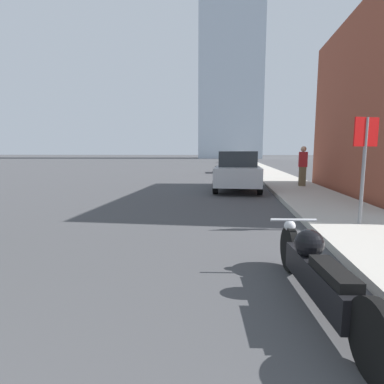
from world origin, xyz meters
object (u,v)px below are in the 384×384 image
(parked_car_white, at_px, (233,157))
(pedestrian, at_px, (303,165))
(parked_car_red, at_px, (238,163))
(stop_sign, at_px, (365,152))
(parked_car_silver, at_px, (238,171))
(motorcycle, at_px, (317,272))
(parked_car_blue, at_px, (234,157))
(parked_car_yellow, at_px, (237,160))

(parked_car_white, bearing_deg, pedestrian, -91.40)
(parked_car_red, bearing_deg, stop_sign, -88.29)
(parked_car_silver, distance_m, parked_car_red, 11.59)
(motorcycle, height_order, parked_car_red, parked_car_red)
(parked_car_blue, relative_size, parked_car_white, 1.02)
(motorcycle, distance_m, parked_car_white, 58.96)
(parked_car_silver, distance_m, parked_car_white, 48.77)
(parked_car_silver, relative_size, pedestrian, 2.44)
(parked_car_white, distance_m, pedestrian, 48.04)
(motorcycle, distance_m, stop_sign, 4.14)
(parked_car_red, bearing_deg, parked_car_blue, 85.21)
(parked_car_silver, bearing_deg, parked_car_yellow, 90.18)
(parked_car_white, bearing_deg, parked_car_blue, -94.93)
(parked_car_white, bearing_deg, stop_sign, -92.35)
(parked_car_silver, bearing_deg, parked_car_red, 89.80)
(pedestrian, bearing_deg, parked_car_white, 93.40)
(parked_car_silver, xyz_separation_m, parked_car_white, (0.11, 48.77, -0.04))
(parked_car_yellow, bearing_deg, stop_sign, -84.60)
(parked_car_silver, height_order, parked_car_red, parked_car_silver)
(parked_car_red, xyz_separation_m, parked_car_yellow, (0.12, 11.78, -0.03))
(parked_car_yellow, height_order, parked_car_blue, parked_car_blue)
(parked_car_red, xyz_separation_m, parked_car_blue, (-0.18, 24.66, 0.08))
(parked_car_red, bearing_deg, parked_car_yellow, 84.23)
(pedestrian, bearing_deg, parked_car_red, 104.05)
(parked_car_blue, bearing_deg, parked_car_white, 91.71)
(motorcycle, bearing_deg, stop_sign, 56.35)
(parked_car_silver, height_order, pedestrian, pedestrian)
(parked_car_blue, distance_m, parked_car_white, 12.53)
(parked_car_blue, xyz_separation_m, parked_car_white, (0.03, 12.53, -0.08))
(parked_car_red, xyz_separation_m, stop_sign, (2.22, -18.29, 0.87))
(parked_car_yellow, height_order, stop_sign, stop_sign)
(pedestrian, bearing_deg, parked_car_yellow, 96.53)
(motorcycle, xyz_separation_m, pedestrian, (2.30, 11.00, 0.70))
(parked_car_blue, xyz_separation_m, pedestrian, (2.88, -35.43, 0.19))
(parked_car_red, relative_size, parked_car_yellow, 1.00)
(parked_car_yellow, xyz_separation_m, stop_sign, (2.11, -30.07, 0.90))
(parked_car_silver, distance_m, stop_sign, 7.20)
(parked_car_blue, bearing_deg, parked_car_red, -87.74)
(parked_car_blue, height_order, parked_car_white, parked_car_blue)
(motorcycle, xyz_separation_m, parked_car_silver, (-0.66, 10.19, 0.47))
(parked_car_yellow, height_order, parked_car_white, parked_car_white)
(motorcycle, height_order, pedestrian, pedestrian)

